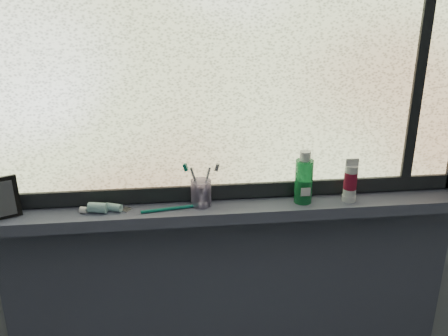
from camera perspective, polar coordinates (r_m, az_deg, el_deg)
wall_back at (r=1.64m, az=1.02°, el=4.28°), size 3.00×0.01×2.50m
windowsill at (r=1.66m, az=1.31°, el=-4.77°), size 1.62×0.14×0.04m
sill_apron at (r=1.98m, az=0.94°, el=-17.40°), size 1.62×0.02×0.98m
window_pane at (r=1.56m, az=1.20°, el=13.95°), size 1.50×0.01×1.00m
frame_bottom at (r=1.68m, az=1.10°, el=-2.53°), size 1.60×0.03×0.05m
frame_mullion at (r=1.74m, az=21.81°, el=13.26°), size 0.03×0.03×1.00m
vanity_mirror at (r=1.68m, az=-24.13°, el=-3.17°), size 0.12×0.09×0.13m
toothpaste_tube at (r=1.63m, az=-13.55°, el=-4.40°), size 0.19×0.09×0.03m
toothbrush_cup at (r=1.63m, az=-2.64°, el=-2.87°), size 0.08×0.08×0.09m
toothbrush_lying at (r=1.61m, az=-6.17°, el=-4.56°), size 0.23×0.06×0.02m
mouthwash_bottle at (r=1.65m, az=9.12°, el=-1.02°), size 0.07×0.07×0.15m
cream_tube at (r=1.70m, az=14.27°, el=-1.18°), size 0.05×0.05×0.11m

